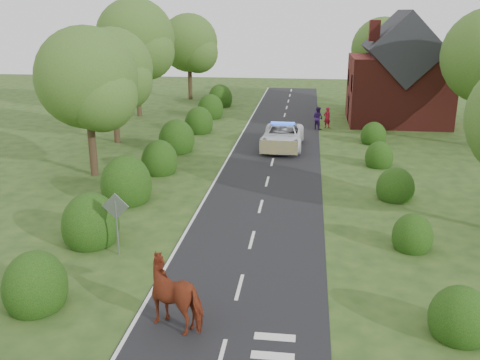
# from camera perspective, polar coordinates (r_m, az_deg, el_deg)

# --- Properties ---
(ground) EXTENTS (120.00, 120.00, 0.00)m
(ground) POSITION_cam_1_polar(r_m,az_deg,el_deg) (18.70, -0.06, -11.40)
(ground) COLOR #264418
(road) EXTENTS (6.00, 70.00, 0.02)m
(road) POSITION_cam_1_polar(r_m,az_deg,el_deg) (32.57, 3.34, 1.43)
(road) COLOR black
(road) RESTS_ON ground
(road_markings) EXTENTS (4.96, 70.00, 0.01)m
(road_markings) POSITION_cam_1_polar(r_m,az_deg,el_deg) (30.74, 0.08, 0.50)
(road_markings) COLOR white
(road_markings) RESTS_ON road
(hedgerow_left) EXTENTS (2.75, 50.41, 3.00)m
(hedgerow_left) POSITION_cam_1_polar(r_m,az_deg,el_deg) (30.37, -9.45, 1.46)
(hedgerow_left) COLOR black
(hedgerow_left) RESTS_ON ground
(hedgerow_right) EXTENTS (2.10, 45.78, 2.10)m
(hedgerow_right) POSITION_cam_1_polar(r_m,az_deg,el_deg) (29.07, 15.88, -0.12)
(hedgerow_right) COLOR black
(hedgerow_right) RESTS_ON ground
(tree_left_a) EXTENTS (5.74, 5.60, 8.38)m
(tree_left_a) POSITION_cam_1_polar(r_m,az_deg,el_deg) (30.70, -15.68, 9.99)
(tree_left_a) COLOR #332316
(tree_left_a) RESTS_ON ground
(tree_left_b) EXTENTS (5.74, 5.60, 8.07)m
(tree_left_b) POSITION_cam_1_polar(r_m,az_deg,el_deg) (38.68, -13.16, 11.18)
(tree_left_b) COLOR #332316
(tree_left_b) RESTS_ON ground
(tree_left_c) EXTENTS (6.97, 6.80, 10.22)m
(tree_left_c) POSITION_cam_1_polar(r_m,az_deg,el_deg) (48.43, -10.81, 14.30)
(tree_left_c) COLOR #332316
(tree_left_c) RESTS_ON ground
(tree_left_d) EXTENTS (6.15, 6.00, 8.89)m
(tree_left_d) POSITION_cam_1_polar(r_m,az_deg,el_deg) (57.51, -5.22, 14.11)
(tree_left_d) COLOR #332316
(tree_left_d) RESTS_ON ground
(tree_right_c) EXTENTS (6.15, 6.00, 8.58)m
(tree_right_c) POSITION_cam_1_polar(r_m,az_deg,el_deg) (54.66, 15.26, 13.09)
(tree_right_c) COLOR #332316
(tree_right_c) RESTS_ON ground
(road_sign) EXTENTS (1.06, 0.08, 2.53)m
(road_sign) POSITION_cam_1_polar(r_m,az_deg,el_deg) (20.91, -13.08, -3.63)
(road_sign) COLOR gray
(road_sign) RESTS_ON ground
(house) EXTENTS (8.00, 7.40, 9.17)m
(house) POSITION_cam_1_polar(r_m,az_deg,el_deg) (47.10, 16.60, 10.44)
(house) COLOR maroon
(house) RESTS_ON ground
(cow) EXTENTS (2.76, 2.08, 1.74)m
(cow) POSITION_cam_1_polar(r_m,az_deg,el_deg) (16.49, -6.59, -12.31)
(cow) COLOR maroon
(cow) RESTS_ON ground
(police_van) EXTENTS (2.89, 6.05, 1.79)m
(police_van) POSITION_cam_1_polar(r_m,az_deg,el_deg) (37.07, 4.55, 4.70)
(police_van) COLOR white
(police_van) RESTS_ON ground
(pedestrian_red) EXTENTS (0.74, 0.69, 1.70)m
(pedestrian_red) POSITION_cam_1_polar(r_m,az_deg,el_deg) (43.93, 9.27, 6.59)
(pedestrian_red) COLOR #A41127
(pedestrian_red) RESTS_ON ground
(pedestrian_purple) EXTENTS (1.13, 1.11, 1.83)m
(pedestrian_purple) POSITION_cam_1_polar(r_m,az_deg,el_deg) (43.29, 8.30, 6.56)
(pedestrian_purple) COLOR #3A1B62
(pedestrian_purple) RESTS_ON ground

